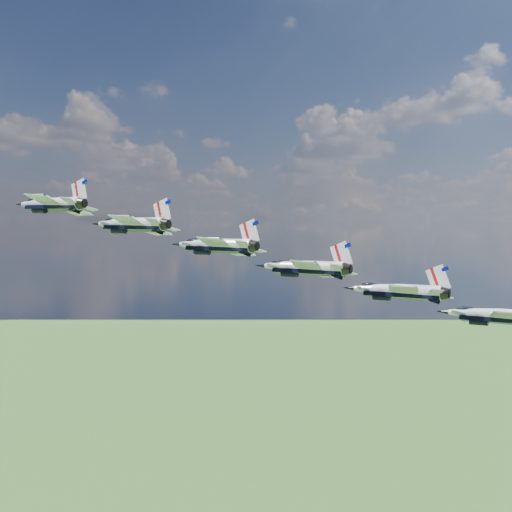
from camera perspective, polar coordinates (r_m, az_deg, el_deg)
jet_0 at (r=91.61m, az=-17.97°, el=4.42°), size 14.22×16.39×6.49m
jet_1 at (r=86.57m, az=-11.28°, el=2.81°), size 14.22×16.39×6.49m
jet_2 at (r=82.92m, az=-3.90°, el=0.98°), size 14.22×16.39×6.49m
jet_3 at (r=80.84m, az=4.00°, el=-1.00°), size 14.22×16.39×6.49m
jet_4 at (r=80.46m, az=12.15°, el=-3.02°), size 14.22×16.39×6.49m
jet_5 at (r=81.79m, az=20.23°, el=-4.95°), size 14.22×16.39×6.49m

